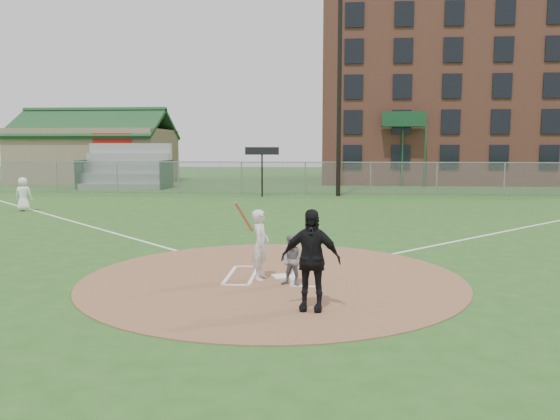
# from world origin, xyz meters

# --- Properties ---
(ground) EXTENTS (140.00, 140.00, 0.00)m
(ground) POSITION_xyz_m (0.00, 0.00, 0.00)
(ground) COLOR #25501B
(ground) RESTS_ON ground
(dirt_circle) EXTENTS (8.40, 8.40, 0.02)m
(dirt_circle) POSITION_xyz_m (0.00, 0.00, 0.01)
(dirt_circle) COLOR #8C5F42
(dirt_circle) RESTS_ON ground
(home_plate) EXTENTS (0.55, 0.55, 0.03)m
(home_plate) POSITION_xyz_m (0.21, 0.06, 0.03)
(home_plate) COLOR white
(home_plate) RESTS_ON dirt_circle
(foul_line_first) EXTENTS (17.04, 17.04, 0.01)m
(foul_line_first) POSITION_xyz_m (9.00, 9.00, 0.01)
(foul_line_first) COLOR white
(foul_line_first) RESTS_ON ground
(foul_line_third) EXTENTS (17.04, 17.04, 0.01)m
(foul_line_third) POSITION_xyz_m (-9.00, 9.00, 0.01)
(foul_line_third) COLOR white
(foul_line_third) RESTS_ON ground
(catcher) EXTENTS (0.63, 0.56, 1.07)m
(catcher) POSITION_xyz_m (0.47, -0.69, 0.56)
(catcher) COLOR slate
(catcher) RESTS_ON dirt_circle
(umpire) EXTENTS (1.10, 0.56, 1.81)m
(umpire) POSITION_xyz_m (0.89, -2.36, 0.92)
(umpire) COLOR black
(umpire) RESTS_ON dirt_circle
(ondeck_player) EXTENTS (0.79, 0.54, 1.54)m
(ondeck_player) POSITION_xyz_m (-12.55, 11.98, 0.77)
(ondeck_player) COLOR white
(ondeck_player) RESTS_ON ground
(batters_boxes) EXTENTS (2.08, 1.88, 0.01)m
(batters_boxes) POSITION_xyz_m (0.00, 0.15, 0.03)
(batters_boxes) COLOR white
(batters_boxes) RESTS_ON dirt_circle
(batter_at_plate) EXTENTS (0.70, 0.97, 1.78)m
(batter_at_plate) POSITION_xyz_m (-0.26, -0.19, 0.80)
(batter_at_plate) COLOR silver
(batter_at_plate) RESTS_ON dirt_circle
(outfield_fence) EXTENTS (56.08, 0.08, 2.03)m
(outfield_fence) POSITION_xyz_m (0.00, 22.00, 1.02)
(outfield_fence) COLOR slate
(outfield_fence) RESTS_ON ground
(bleachers) EXTENTS (6.08, 3.20, 3.20)m
(bleachers) POSITION_xyz_m (-13.00, 26.20, 1.59)
(bleachers) COLOR #B7BABF
(bleachers) RESTS_ON ground
(clubhouse) EXTENTS (12.20, 8.71, 6.23)m
(clubhouse) POSITION_xyz_m (-18.00, 32.99, 2.39)
(clubhouse) COLOR gray
(clubhouse) RESTS_ON ground
(brick_warehouse) EXTENTS (30.00, 17.17, 15.00)m
(brick_warehouse) POSITION_xyz_m (16.00, 37.96, 7.50)
(brick_warehouse) COLOR #945240
(brick_warehouse) RESTS_ON ground
(light_pole) EXTENTS (1.20, 0.30, 12.22)m
(light_pole) POSITION_xyz_m (2.00, 21.00, 6.61)
(light_pole) COLOR black
(light_pole) RESTS_ON ground
(scoreboard_sign) EXTENTS (2.00, 0.10, 2.93)m
(scoreboard_sign) POSITION_xyz_m (-2.50, 20.20, 2.39)
(scoreboard_sign) COLOR black
(scoreboard_sign) RESTS_ON ground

